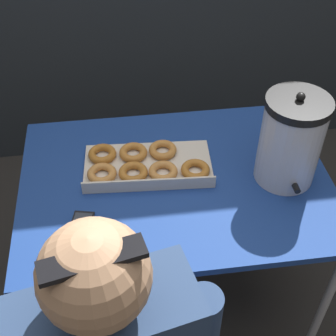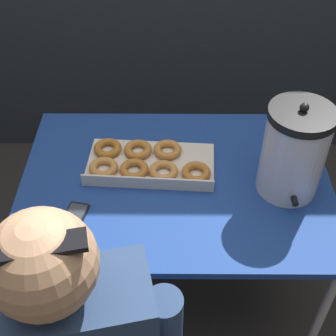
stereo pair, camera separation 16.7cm
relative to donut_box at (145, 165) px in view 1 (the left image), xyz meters
The scene contains 5 objects.
ground_plane 0.74m from the donut_box, 33.24° to the right, with size 12.00×12.00×0.00m, color #2D2B28.
folding_table 0.15m from the donut_box, 33.24° to the right, with size 1.13×0.81×0.71m.
donut_box is the anchor object (origin of this frame).
coffee_urn 0.53m from the donut_box, 11.42° to the right, with size 0.22×0.25×0.36m.
cell_phone 0.36m from the donut_box, 132.16° to the right, with size 0.10×0.16×0.01m.
Camera 1 is at (-0.19, -1.21, 1.91)m, focal length 50.00 mm.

